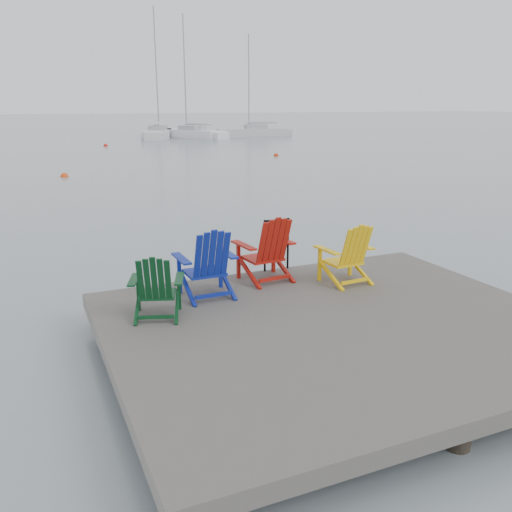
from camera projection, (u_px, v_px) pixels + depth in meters
name	position (u px, v px, depth m)	size (l,w,h in m)	color
ground	(338.00, 356.00, 7.31)	(400.00, 400.00, 0.00)	slate
dock	(339.00, 332.00, 7.22)	(6.00, 5.00, 1.40)	#302E2B
handrail	(277.00, 239.00, 9.28)	(0.48, 0.04, 0.90)	black
chair_green	(156.00, 286.00, 7.19)	(0.85, 0.81, 0.90)	#093517
chair_blue	(207.00, 263.00, 7.95)	(0.85, 0.79, 1.06)	navy
chair_red	(267.00, 249.00, 8.69)	(0.92, 0.86, 1.07)	#9C130B
chair_yellow	(348.00, 253.00, 8.59)	(0.82, 0.77, 0.99)	yellow
sailboat_near	(190.00, 134.00, 54.27)	(5.53, 8.83, 11.91)	silver
sailboat_mid	(159.00, 134.00, 55.14)	(5.39, 9.62, 12.78)	silver
sailboat_far	(253.00, 133.00, 57.06)	(7.60, 2.90, 10.37)	#BABBBE
buoy_a	(65.00, 177.00, 25.33)	(0.37, 0.37, 0.37)	#E4400D
buoy_c	(276.00, 156.00, 35.46)	(0.34, 0.34, 0.34)	red
buoy_d	(106.00, 146.00, 43.75)	(0.38, 0.38, 0.38)	red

